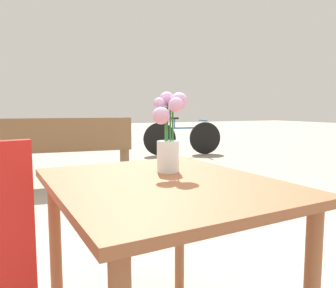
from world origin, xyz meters
The scene contains 4 objects.
table_front centered at (0.00, 0.00, 0.60)m, with size 0.78×0.95×0.70m.
flower_vase centered at (0.09, 0.13, 0.85)m, with size 0.15×0.14×0.32m.
bench_middle centered at (0.20, 3.19, 0.46)m, with size 1.58×0.54×0.85m.
bicycle centered at (2.80, 4.97, 0.36)m, with size 1.64×0.52×0.79m.
Camera 1 is at (-0.49, -1.04, 0.96)m, focal length 35.00 mm.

